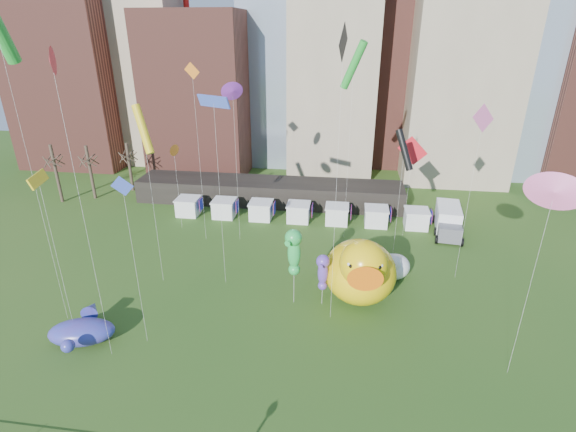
# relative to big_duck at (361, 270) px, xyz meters

# --- Properties ---
(skyline) EXTENTS (101.00, 23.00, 68.00)m
(skyline) POSITION_rel_big_duck_xyz_m (-6.39, 42.26, 18.22)
(skyline) COLOR brown
(skyline) RESTS_ON ground
(pavilion) EXTENTS (38.00, 6.00, 3.20)m
(pavilion) POSITION_rel_big_duck_xyz_m (-12.64, 23.19, -1.62)
(pavilion) COLOR black
(pavilion) RESTS_ON ground
(vendor_tents) EXTENTS (33.24, 2.80, 2.40)m
(vendor_tents) POSITION_rel_big_duck_xyz_m (-7.62, 17.19, -2.12)
(vendor_tents) COLOR white
(vendor_tents) RESTS_ON ground
(bare_trees) EXTENTS (8.44, 6.44, 8.50)m
(bare_trees) POSITION_rel_big_duck_xyz_m (-38.81, 21.73, 0.79)
(bare_trees) COLOR #382B21
(bare_trees) RESTS_ON ground
(big_duck) EXTENTS (7.02, 9.25, 7.02)m
(big_duck) POSITION_rel_big_duck_xyz_m (0.00, 0.00, 0.00)
(big_duck) COLOR yellow
(big_duck) RESTS_ON ground
(small_duck) EXTENTS (4.07, 4.40, 3.06)m
(small_duck) POSITION_rel_big_duck_xyz_m (3.55, 4.35, -1.81)
(small_duck) COLOR white
(small_duck) RESTS_ON ground
(seahorse_green) EXTENTS (1.92, 2.17, 7.49)m
(seahorse_green) POSITION_rel_big_duck_xyz_m (-5.94, -1.34, 2.41)
(seahorse_green) COLOR silver
(seahorse_green) RESTS_ON ground
(seahorse_purple) EXTENTS (1.37, 1.63, 5.17)m
(seahorse_purple) POSITION_rel_big_duck_xyz_m (-3.35, -1.25, 0.46)
(seahorse_purple) COLOR silver
(seahorse_purple) RESTS_ON ground
(whale_inflatable) EXTENTS (5.69, 6.67, 2.29)m
(whale_inflatable) POSITION_rel_big_duck_xyz_m (-22.14, -8.93, -2.17)
(whale_inflatable) COLOR #48338C
(whale_inflatable) RESTS_ON ground
(box_truck) EXTENTS (3.67, 7.75, 3.18)m
(box_truck) POSITION_rel_big_duck_xyz_m (11.04, 16.32, -1.59)
(box_truck) COLOR white
(box_truck) RESTS_ON ground
(kite_0) EXTENTS (3.33, 0.39, 12.28)m
(kite_0) POSITION_rel_big_duck_xyz_m (5.55, 14.62, 7.30)
(kite_0) COLOR silver
(kite_0) RESTS_ON ground
(kite_1) EXTENTS (2.22, 1.44, 15.42)m
(kite_1) POSITION_rel_big_duck_xyz_m (10.82, -7.95, 10.99)
(kite_1) COLOR silver
(kite_1) RESTS_ON ground
(kite_2) EXTENTS (2.22, 2.04, 14.48)m
(kite_2) POSITION_rel_big_duck_xyz_m (3.70, 7.57, 9.25)
(kite_2) COLOR silver
(kite_2) RESTS_ON ground
(kite_3) EXTENTS (2.94, 2.26, 22.32)m
(kite_3) POSITION_rel_big_duck_xyz_m (-1.61, 13.01, 16.59)
(kite_3) COLOR silver
(kite_3) RESTS_ON ground
(kite_4) EXTENTS (1.01, 2.57, 14.19)m
(kite_4) POSITION_rel_big_duck_xyz_m (-22.84, -8.90, 10.47)
(kite_4) COLOR silver
(kite_4) RESTS_ON ground
(kite_5) EXTENTS (3.19, 1.90, 18.21)m
(kite_5) POSITION_rel_big_duck_xyz_m (-13.14, 1.25, 14.39)
(kite_5) COLOR silver
(kite_5) RESTS_ON ground
(kite_6) EXTENTS (1.71, 0.29, 20.17)m
(kite_6) POSITION_rel_big_duck_xyz_m (-18.07, 10.33, 15.10)
(kite_6) COLOR silver
(kite_6) RESTS_ON ground
(kite_7) EXTENTS (1.37, 1.54, 18.22)m
(kite_7) POSITION_rel_big_duck_xyz_m (-13.97, 10.71, 14.03)
(kite_7) COLOR silver
(kite_7) RESTS_ON ground
(kite_8) EXTENTS (0.93, 1.52, 22.44)m
(kite_8) POSITION_rel_big_duck_xyz_m (-19.14, -10.14, 18.29)
(kite_8) COLOR silver
(kite_8) RESTS_ON ground
(kite_9) EXTENTS (2.19, 1.37, 17.42)m
(kite_9) POSITION_rel_big_duck_xyz_m (9.80, 5.32, 12.59)
(kite_9) COLOR silver
(kite_9) RESTS_ON ground
(kite_10) EXTENTS (0.54, 2.48, 23.76)m
(kite_10) POSITION_rel_big_duck_xyz_m (-2.47, -3.08, 18.62)
(kite_10) COLOR silver
(kite_10) RESTS_ON ground
(kite_12) EXTENTS (2.36, 2.16, 17.38)m
(kite_12) POSITION_rel_big_duck_xyz_m (-19.50, 0.77, 12.03)
(kite_12) COLOR silver
(kite_12) RESTS_ON ground
(kite_13) EXTENTS (1.32, 0.75, 14.09)m
(kite_13) POSITION_rel_big_duck_xyz_m (-17.09, -8.24, 9.49)
(kite_13) COLOR silver
(kite_13) RESTS_ON ground
(kite_14) EXTENTS (0.38, 1.32, 10.76)m
(kite_14) POSITION_rel_big_duck_xyz_m (-22.09, 12.99, 6.83)
(kite_14) COLOR silver
(kite_14) RESTS_ON ground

